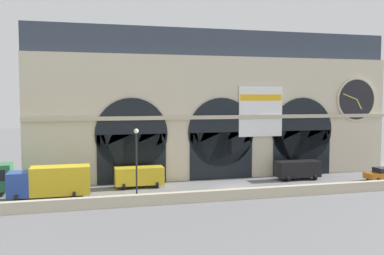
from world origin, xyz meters
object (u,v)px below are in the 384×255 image
(box_truck_west, at_px, (51,181))
(van_midwest, at_px, (139,176))
(car_east, at_px, (384,174))
(van_mideast, at_px, (298,169))
(street_lamp_quayside, at_px, (136,156))

(box_truck_west, height_order, van_midwest, box_truck_west)
(box_truck_west, distance_m, van_midwest, 9.42)
(van_midwest, height_order, car_east, van_midwest)
(van_mideast, bearing_deg, box_truck_west, -174.29)
(box_truck_west, xyz_separation_m, car_east, (37.06, -0.46, -0.90))
(van_mideast, xyz_separation_m, car_east, (9.43, -3.22, -0.44))
(van_mideast, xyz_separation_m, street_lamp_quayside, (-19.91, -6.69, 3.17))
(car_east, relative_size, street_lamp_quayside, 0.64)
(car_east, xyz_separation_m, street_lamp_quayside, (-29.34, -3.47, 3.61))
(van_midwest, bearing_deg, street_lamp_quayside, -99.44)
(street_lamp_quayside, bearing_deg, box_truck_west, 153.04)
(van_mideast, distance_m, car_east, 9.98)
(van_mideast, distance_m, street_lamp_quayside, 21.24)
(box_truck_west, relative_size, van_midwest, 1.44)
(box_truck_west, relative_size, van_mideast, 1.44)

